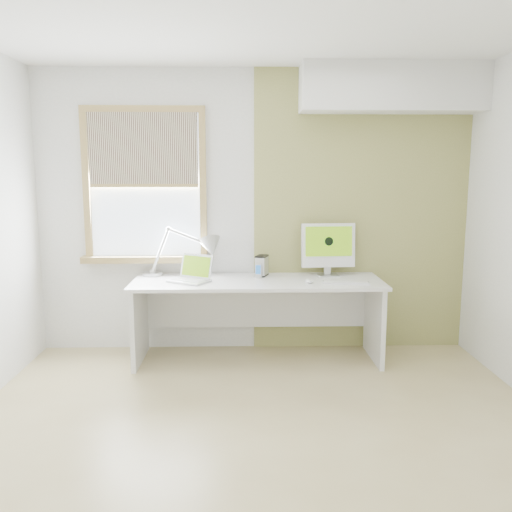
{
  "coord_description": "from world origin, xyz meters",
  "views": [
    {
      "loc": [
        -0.11,
        -3.19,
        1.69
      ],
      "look_at": [
        0.0,
        1.05,
        1.0
      ],
      "focal_mm": 37.23,
      "sensor_mm": 36.0,
      "label": 1
    }
  ],
  "objects_px": {
    "desk_lamp": "(200,250)",
    "laptop": "(192,275)",
    "imac": "(328,246)",
    "external_drive": "(262,266)",
    "desk": "(257,300)"
  },
  "relations": [
    {
      "from": "laptop",
      "to": "imac",
      "type": "distance_m",
      "value": 1.26
    },
    {
      "from": "desk_lamp",
      "to": "imac",
      "type": "relative_size",
      "value": 1.6
    },
    {
      "from": "laptop",
      "to": "imac",
      "type": "relative_size",
      "value": 0.84
    },
    {
      "from": "external_drive",
      "to": "laptop",
      "type": "bearing_deg",
      "value": -160.47
    },
    {
      "from": "desk_lamp",
      "to": "laptop",
      "type": "xyz_separation_m",
      "value": [
        -0.05,
        -0.23,
        -0.18
      ]
    },
    {
      "from": "desk",
      "to": "imac",
      "type": "xyz_separation_m",
      "value": [
        0.65,
        0.14,
        0.46
      ]
    },
    {
      "from": "desk",
      "to": "desk_lamp",
      "type": "xyz_separation_m",
      "value": [
        -0.52,
        0.15,
        0.43
      ]
    },
    {
      "from": "desk_lamp",
      "to": "laptop",
      "type": "distance_m",
      "value": 0.29
    },
    {
      "from": "desk_lamp",
      "to": "desk",
      "type": "bearing_deg",
      "value": -15.64
    },
    {
      "from": "desk_lamp",
      "to": "laptop",
      "type": "bearing_deg",
      "value": -103.35
    },
    {
      "from": "external_drive",
      "to": "imac",
      "type": "bearing_deg",
      "value": 0.49
    },
    {
      "from": "laptop",
      "to": "imac",
      "type": "bearing_deg",
      "value": 10.37
    },
    {
      "from": "desk_lamp",
      "to": "external_drive",
      "type": "height_order",
      "value": "desk_lamp"
    },
    {
      "from": "desk",
      "to": "imac",
      "type": "relative_size",
      "value": 4.45
    },
    {
      "from": "laptop",
      "to": "imac",
      "type": "height_order",
      "value": "imac"
    }
  ]
}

